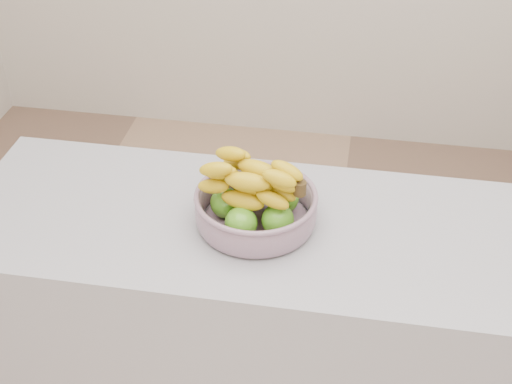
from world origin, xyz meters
TOP-DOWN VIEW (x-y plane):
  - counter at (0.00, 0.05)m, footprint 2.00×0.60m
  - fruit_bowl at (-0.20, 0.05)m, footprint 0.32×0.32m

SIDE VIEW (x-z plane):
  - counter at x=0.00m, z-range 0.00..0.90m
  - fruit_bowl at x=-0.20m, z-range 0.87..1.06m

